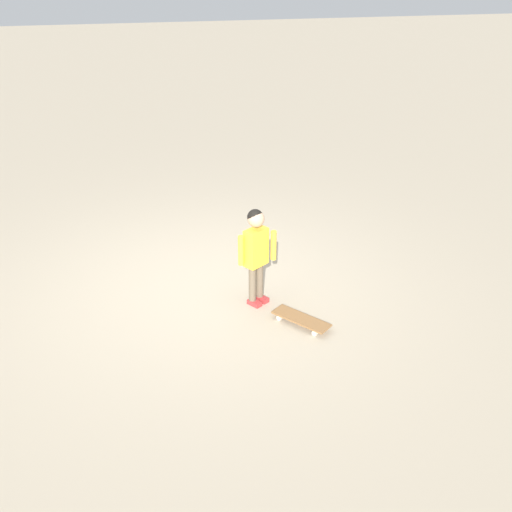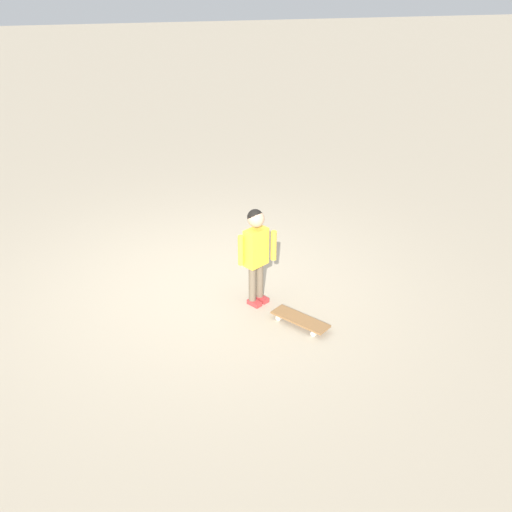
% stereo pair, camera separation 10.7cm
% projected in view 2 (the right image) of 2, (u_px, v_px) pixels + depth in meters
% --- Properties ---
extents(ground_plane, '(50.00, 50.00, 0.00)m').
position_uv_depth(ground_plane, '(206.00, 285.00, 6.68)').
color(ground_plane, tan).
extents(child_person, '(0.41, 0.27, 1.06)m').
position_uv_depth(child_person, '(256.00, 247.00, 6.07)').
color(child_person, brown).
rests_on(child_person, ground).
extents(skateboard, '(0.53, 0.59, 0.07)m').
position_uv_depth(skateboard, '(300.00, 320.00, 5.97)').
color(skateboard, olive).
rests_on(skateboard, ground).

